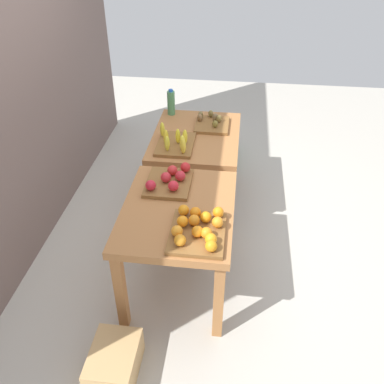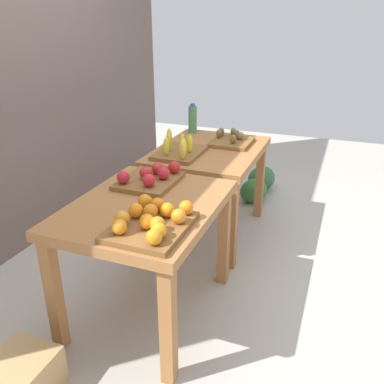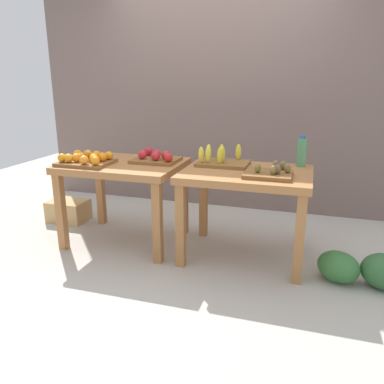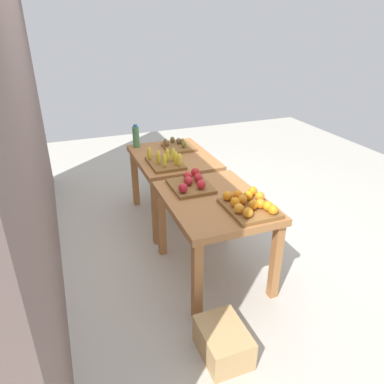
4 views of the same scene
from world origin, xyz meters
name	(u,v)px [view 4 (image 4 of 4)]	position (x,y,z in m)	size (l,w,h in m)	color
ground_plane	(191,241)	(0.00, 0.00, 0.00)	(8.00, 8.00, 0.00)	#BAB5A9
back_wall	(23,108)	(0.00, 1.35, 1.50)	(4.40, 0.12, 3.00)	#715C56
display_table_left	(215,210)	(-0.56, 0.00, 0.65)	(1.04, 0.80, 0.76)	#A76C3C
display_table_right	(173,165)	(0.56, 0.00, 0.65)	(1.04, 0.80, 0.76)	#A76C3C
orange_bin	(249,204)	(-0.83, -0.17, 0.80)	(0.44, 0.36, 0.11)	brown
apple_bin	(191,183)	(-0.28, 0.10, 0.80)	(0.42, 0.34, 0.11)	brown
banana_crate	(166,161)	(0.31, 0.16, 0.80)	(0.44, 0.33, 0.17)	brown
kiwi_bin	(178,146)	(0.76, -0.13, 0.79)	(0.36, 0.32, 0.10)	brown
water_bottle	(136,137)	(0.97, 0.30, 0.88)	(0.08, 0.08, 0.26)	#4C8C59
watermelon_pile	(168,174)	(1.50, -0.23, 0.13)	(0.72, 0.37, 0.27)	#316234
cardboard_produce_box	(223,342)	(-1.41, 0.30, 0.11)	(0.40, 0.30, 0.23)	tan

